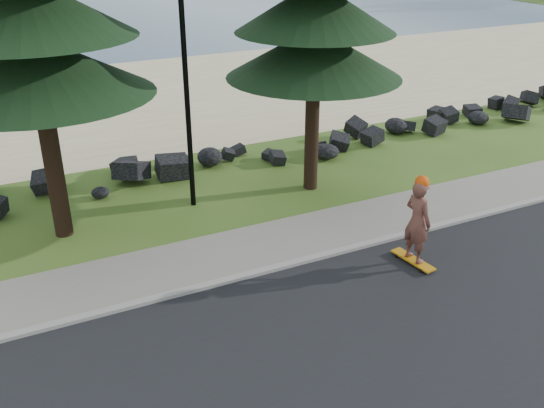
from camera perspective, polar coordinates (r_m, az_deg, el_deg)
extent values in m
plane|color=#35561B|center=(14.33, -3.13, -5.00)|extent=(160.00, 160.00, 0.00)
cube|color=black|center=(11.08, 6.45, -15.59)|extent=(160.00, 7.00, 0.02)
cube|color=gray|center=(13.60, -1.63, -6.55)|extent=(160.00, 0.20, 0.10)
cube|color=slate|center=(14.47, -3.45, -4.50)|extent=(160.00, 2.00, 0.08)
cube|color=tan|center=(27.33, -15.39, 9.17)|extent=(160.00, 15.00, 0.01)
cube|color=#375469|center=(63.02, -22.66, 17.03)|extent=(160.00, 58.00, 0.01)
cylinder|color=black|center=(15.71, -8.23, 13.24)|extent=(0.14, 0.14, 8.00)
cube|color=#BE780B|center=(14.35, 13.13, -5.14)|extent=(0.43, 1.20, 0.04)
imported|color=brown|center=(13.88, 13.53, -1.58)|extent=(0.55, 0.77, 1.96)
sphere|color=#D7430B|center=(13.49, 13.94, 1.98)|extent=(0.31, 0.31, 0.31)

